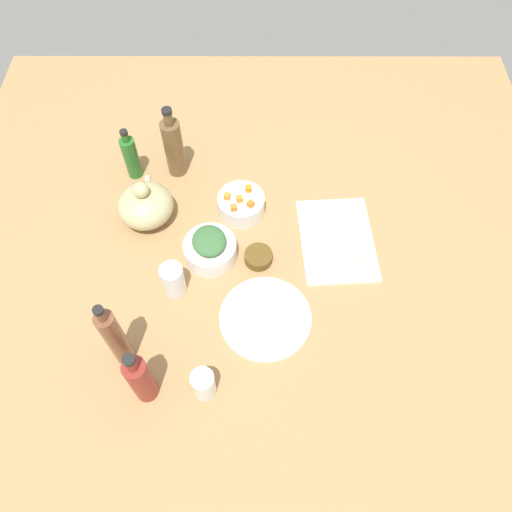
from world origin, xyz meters
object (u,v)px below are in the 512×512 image
at_px(cutting_board, 336,240).
at_px(bottle_3, 140,379).
at_px(teapot, 145,205).
at_px(bowl_carrots, 241,205).
at_px(bottle_2, 131,157).
at_px(plate_tofu, 265,318).
at_px(bottle_1, 173,147).
at_px(bowl_small_side, 258,257).
at_px(bowl_greens, 210,250).
at_px(bottle_0, 115,338).
at_px(drinking_glass_0, 203,384).
at_px(drinking_glass_1, 173,279).

bearing_deg(cutting_board, bottle_3, 131.60).
xyz_separation_m(teapot, bottle_3, (-0.54, -0.06, 0.04)).
xyz_separation_m(bowl_carrots, bottle_2, (0.15, 0.35, 0.05)).
bearing_deg(bottle_2, plate_tofu, -141.12).
height_order(teapot, bottle_1, bottle_1).
height_order(bowl_small_side, teapot, teapot).
distance_m(cutting_board, bottle_2, 0.69).
xyz_separation_m(bowl_greens, bowl_small_side, (-0.01, -0.14, -0.01)).
bearing_deg(bottle_3, plate_tofu, -56.22).
height_order(bowl_small_side, bottle_0, bottle_0).
bearing_deg(drinking_glass_0, bowl_small_side, -19.25).
bearing_deg(bottle_1, bowl_carrots, -128.37).
relative_size(bowl_greens, teapot, 0.83).
bearing_deg(bottle_3, drinking_glass_1, -8.58).
xyz_separation_m(plate_tofu, bowl_small_side, (0.19, 0.02, 0.01)).
bearing_deg(drinking_glass_1, bowl_small_side, -67.91).
bearing_deg(bottle_2, bowl_greens, -140.37).
bearing_deg(drinking_glass_1, plate_tofu, -110.51).
bearing_deg(bowl_greens, bottle_1, 20.62).
relative_size(bottle_1, drinking_glass_1, 2.48).
height_order(plate_tofu, bowl_small_side, bowl_small_side).
distance_m(plate_tofu, bottle_3, 0.37).
height_order(plate_tofu, bowl_greens, bowl_greens).
relative_size(bottle_3, drinking_glass_1, 2.22).
bearing_deg(bottle_2, bottle_0, -174.94).
bearing_deg(bowl_greens, bottle_0, 146.49).
height_order(plate_tofu, drinking_glass_0, drinking_glass_0).
bearing_deg(bottle_2, teapot, -160.40).
bearing_deg(bottle_2, cutting_board, -112.52).
height_order(bowl_greens, bowl_carrots, bowl_carrots).
distance_m(bottle_0, bottle_2, 0.63).
bearing_deg(bowl_greens, bottle_3, 160.93).
relative_size(plate_tofu, bottle_1, 0.97).
bearing_deg(drinking_glass_0, plate_tofu, -38.06).
relative_size(bowl_small_side, bottle_1, 0.32).
bearing_deg(bowl_greens, bottle_2, 39.63).
bearing_deg(plate_tofu, bowl_greens, 37.70).
xyz_separation_m(bowl_greens, bottle_3, (-0.40, 0.14, 0.07)).
relative_size(bottle_0, bottle_1, 1.09).
bearing_deg(bottle_0, teapot, -0.73).
distance_m(bowl_small_side, bottle_1, 0.44).
distance_m(teapot, bottle_1, 0.21).
height_order(cutting_board, bowl_greens, bowl_greens).
relative_size(cutting_board, bottle_2, 1.58).
height_order(bottle_3, drinking_glass_0, bottle_3).
bearing_deg(bottle_1, bowl_small_side, -142.68).
relative_size(plate_tofu, bottle_2, 1.32).
distance_m(cutting_board, bottle_0, 0.69).
relative_size(cutting_board, plate_tofu, 1.20).
height_order(teapot, drinking_glass_1, teapot).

